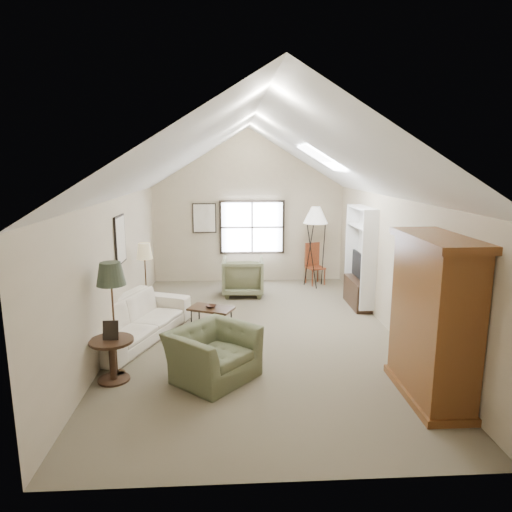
{
  "coord_description": "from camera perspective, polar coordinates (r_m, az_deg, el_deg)",
  "views": [
    {
      "loc": [
        -0.48,
        -7.97,
        3.11
      ],
      "look_at": [
        0.0,
        0.4,
        1.4
      ],
      "focal_mm": 32.0,
      "sensor_mm": 36.0,
      "label": 1
    }
  ],
  "objects": [
    {
      "name": "room_shell",
      "position": [
        7.98,
        0.17,
        12.23
      ],
      "size": [
        5.01,
        8.01,
        4.0
      ],
      "color": "#665D49",
      "rests_on": "ground"
    },
    {
      "name": "window",
      "position": [
        12.05,
        -0.49,
        3.62
      ],
      "size": [
        1.72,
        0.08,
        1.42
      ],
      "primitive_type": "cube",
      "color": "black",
      "rests_on": "room_shell"
    },
    {
      "name": "skylight",
      "position": [
        9.04,
        8.25,
        12.11
      ],
      "size": [
        0.8,
        1.2,
        0.52
      ],
      "primitive_type": null,
      "color": "white",
      "rests_on": "room_shell"
    },
    {
      "name": "wall_art",
      "position": [
        10.1,
        -11.24,
        3.45
      ],
      "size": [
        1.97,
        3.71,
        0.88
      ],
      "color": "black",
      "rests_on": "room_shell"
    },
    {
      "name": "armoire",
      "position": [
        6.49,
        21.29,
        -7.33
      ],
      "size": [
        0.6,
        1.5,
        2.2
      ],
      "primitive_type": "cube",
      "color": "brown",
      "rests_on": "ground"
    },
    {
      "name": "tv_alcove",
      "position": [
        10.16,
        12.89,
        0.12
      ],
      "size": [
        0.32,
        1.3,
        2.1
      ],
      "primitive_type": "cube",
      "color": "white",
      "rests_on": "ground"
    },
    {
      "name": "media_console",
      "position": [
        10.36,
        12.58,
        -4.5
      ],
      "size": [
        0.34,
        1.18,
        0.6
      ],
      "primitive_type": "cube",
      "color": "#382316",
      "rests_on": "ground"
    },
    {
      "name": "tv_panel",
      "position": [
        10.2,
        12.73,
        -1.15
      ],
      "size": [
        0.05,
        0.9,
        0.55
      ],
      "primitive_type": "cube",
      "color": "black",
      "rests_on": "media_console"
    },
    {
      "name": "sofa",
      "position": [
        8.51,
        -14.9,
        -7.68
      ],
      "size": [
        1.83,
        2.7,
        0.73
      ],
      "primitive_type": "imported",
      "rotation": [
        0.0,
        0.0,
        1.2
      ],
      "color": "white",
      "rests_on": "ground"
    },
    {
      "name": "armchair_near",
      "position": [
        6.84,
        -5.41,
        -12.08
      ],
      "size": [
        1.53,
        1.54,
        0.75
      ],
      "primitive_type": "imported",
      "rotation": [
        0.0,
        0.0,
        0.84
      ],
      "color": "#555F42",
      "rests_on": "ground"
    },
    {
      "name": "armchair_far",
      "position": [
        10.93,
        -1.63,
        -2.56
      ],
      "size": [
        1.0,
        1.03,
        0.9
      ],
      "primitive_type": "imported",
      "rotation": [
        0.0,
        0.0,
        3.1
      ],
      "color": "#696A4A",
      "rests_on": "ground"
    },
    {
      "name": "coffee_table",
      "position": [
        8.81,
        -5.6,
        -7.74
      ],
      "size": [
        0.94,
        0.75,
        0.42
      ],
      "primitive_type": "cube",
      "rotation": [
        0.0,
        0.0,
        -0.41
      ],
      "color": "#372616",
      "rests_on": "ground"
    },
    {
      "name": "bowl",
      "position": [
        8.73,
        -5.63,
        -6.29
      ],
      "size": [
        0.26,
        0.26,
        0.05
      ],
      "primitive_type": "imported",
      "rotation": [
        0.0,
        0.0,
        -0.41
      ],
      "color": "#361E16",
      "rests_on": "coffee_table"
    },
    {
      "name": "side_table",
      "position": [
        7.07,
        -17.48,
        -12.3
      ],
      "size": [
        0.82,
        0.82,
        0.63
      ],
      "primitive_type": "cylinder",
      "rotation": [
        0.0,
        0.0,
        -0.37
      ],
      "color": "#362116",
      "rests_on": "ground"
    },
    {
      "name": "side_chair",
      "position": [
        11.95,
        7.44,
        -1.0
      ],
      "size": [
        0.53,
        0.53,
        1.08
      ],
      "primitive_type": "cube",
      "rotation": [
        0.0,
        0.0,
        0.33
      ],
      "color": "brown",
      "rests_on": "ground"
    },
    {
      "name": "tripod_lamp",
      "position": [
        11.62,
        7.37,
        1.19
      ],
      "size": [
        0.79,
        0.79,
        2.09
      ],
      "primitive_type": null,
      "rotation": [
        0.0,
        0.0,
        0.39
      ],
      "color": "white",
      "rests_on": "ground"
    },
    {
      "name": "dark_lamp",
      "position": [
        7.05,
        -17.37,
        -7.47
      ],
      "size": [
        0.54,
        0.54,
        1.75
      ],
      "primitive_type": null,
      "rotation": [
        0.0,
        0.0,
        -0.37
      ],
      "color": "#232A1D",
      "rests_on": "ground"
    },
    {
      "name": "tan_lamp",
      "position": [
        9.52,
        -13.61,
        -2.92
      ],
      "size": [
        0.41,
        0.41,
        1.57
      ],
      "primitive_type": null,
      "rotation": [
        0.0,
        0.0,
        -0.37
      ],
      "color": "tan",
      "rests_on": "ground"
    }
  ]
}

